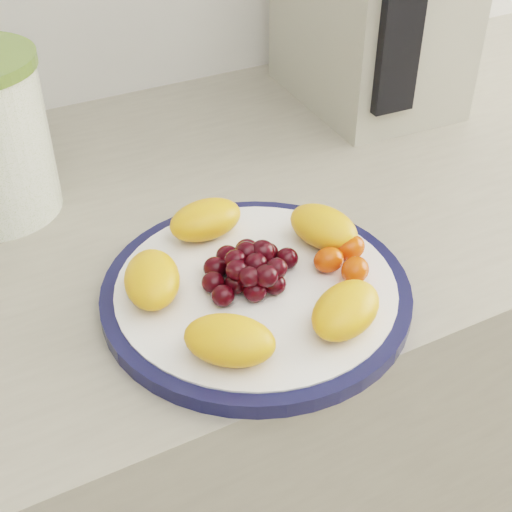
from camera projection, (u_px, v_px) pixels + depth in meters
counter at (228, 445)px, 1.08m from camera, size 3.50×0.60×0.90m
cabinet_face at (229, 457)px, 1.09m from camera, size 3.48×0.58×0.84m
plate_rim at (256, 293)px, 0.65m from camera, size 0.28×0.28×0.01m
plate_face at (256, 292)px, 0.65m from camera, size 0.26×0.26×0.02m
appliance_panel at (402, 16)px, 0.80m from camera, size 0.05×0.02×0.23m
fruit_plate at (256, 270)px, 0.64m from camera, size 0.25×0.24×0.04m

